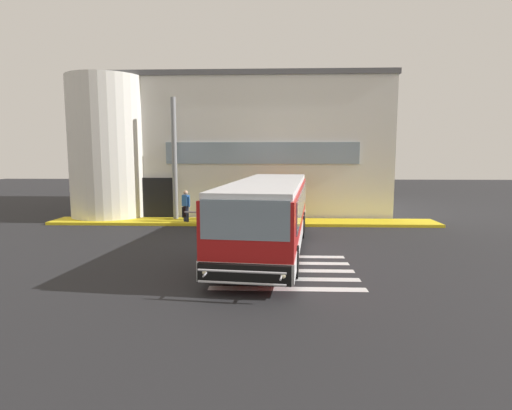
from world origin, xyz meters
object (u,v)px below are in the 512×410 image
bus_main_foreground (269,216)px  passenger_at_curb_edge (232,202)px  passenger_near_column (186,204)px  passenger_by_doorway (210,203)px  entry_support_column (174,159)px

bus_main_foreground → passenger_at_curb_edge: 6.70m
passenger_near_column → passenger_by_doorway: bearing=25.0°
entry_support_column → passenger_by_doorway: entry_support_column is taller
entry_support_column → passenger_by_doorway: size_ratio=3.97×
passenger_near_column → passenger_by_doorway: (1.22, 0.57, 0.00)m
bus_main_foreground → entry_support_column: bearing=128.5°
passenger_near_column → passenger_by_doorway: 1.35m
passenger_near_column → passenger_at_curb_edge: same height
passenger_near_column → passenger_by_doorway: same height
bus_main_foreground → passenger_at_curb_edge: (-2.08, 6.36, -0.22)m
bus_main_foreground → passenger_by_doorway: bus_main_foreground is taller
passenger_by_doorway → passenger_at_curb_edge: 1.17m
passenger_by_doorway → passenger_near_column: bearing=-155.0°
entry_support_column → passenger_by_doorway: 3.17m
passenger_near_column → passenger_at_curb_edge: bearing=18.0°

